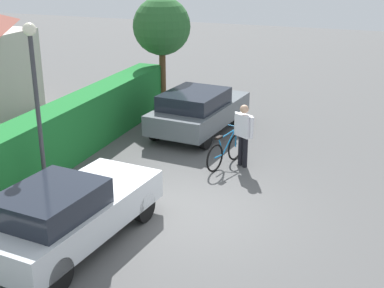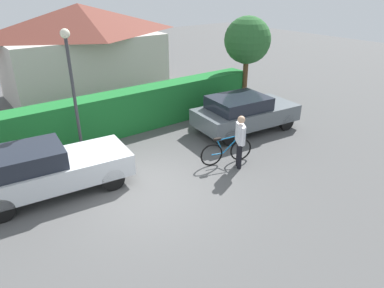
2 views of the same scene
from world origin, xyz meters
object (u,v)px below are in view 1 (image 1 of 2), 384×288
street_lamp (36,90)px  person_rider (244,131)px  parked_car_far (198,110)px  tree_kerbside (162,27)px  parked_car_near (69,213)px  bicycle (225,151)px

street_lamp → person_rider: bearing=-45.7°
parked_car_far → tree_kerbside: size_ratio=1.04×
street_lamp → tree_kerbside: 7.86m
parked_car_far → street_lamp: (-5.77, 1.63, 1.89)m
parked_car_near → street_lamp: street_lamp is taller
parked_car_near → tree_kerbside: tree_kerbside is taller
bicycle → parked_car_far: bearing=34.6°
parked_car_far → street_lamp: size_ratio=1.02×
parked_car_far → bicycle: size_ratio=2.40×
parked_car_near → parked_car_far: 7.29m
parked_car_far → bicycle: 2.83m
tree_kerbside → parked_car_near: bearing=-167.4°
person_rider → street_lamp: 5.37m
parked_car_far → tree_kerbside: tree_kerbside is taller
parked_car_near → tree_kerbside: bearing=12.6°
parked_car_near → bicycle: size_ratio=2.47×
parked_car_near → tree_kerbside: (9.36, 2.09, 2.18)m
tree_kerbside → parked_car_far: bearing=-134.7°
parked_car_far → street_lamp: street_lamp is taller
bicycle → person_rider: bearing=-74.9°
parked_car_far → person_rider: 3.01m
parked_car_far → person_rider: size_ratio=2.43×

